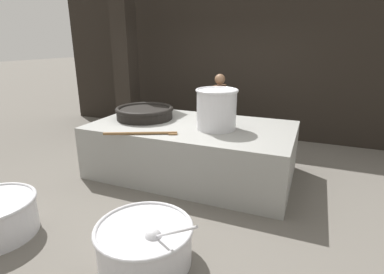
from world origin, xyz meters
The scene contains 9 objects.
ground_plane centered at (0.00, 0.00, 0.00)m, with size 60.00×60.00×0.00m, color #666059.
back_wall centered at (0.00, 2.53, 1.75)m, with size 8.97×0.24×3.50m, color black.
support_pillar centered at (-2.14, 1.43, 1.75)m, with size 0.39×0.39×3.50m, color black.
hearth_platform centered at (0.00, 0.00, 0.41)m, with size 3.09×1.73×0.82m.
giant_wok_near centered at (-0.88, 0.06, 0.92)m, with size 0.96×0.96×0.20m.
stock_pot centered at (0.42, -0.08, 1.12)m, with size 0.62×0.62×0.59m.
stirring_paddle centered at (-0.41, -0.74, 0.84)m, with size 0.95×0.49×0.04m.
cook centered at (-0.01, 1.40, 0.79)m, with size 0.34×0.53×1.46m.
prep_bowl_vegetables centered at (0.37, -2.08, 0.22)m, with size 1.16×0.95×0.78m.
Camera 1 is at (1.72, -4.15, 2.05)m, focal length 28.00 mm.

